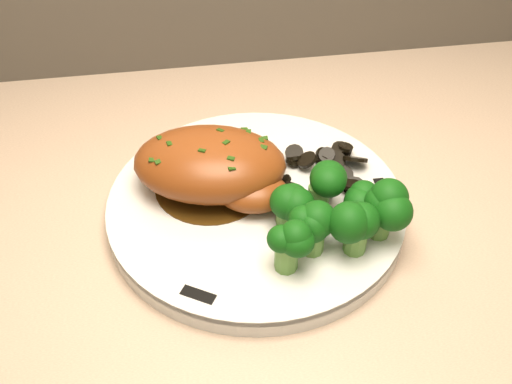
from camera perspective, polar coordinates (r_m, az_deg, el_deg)
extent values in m
cylinder|color=silver|center=(0.55, 0.00, -1.41)|extent=(0.32, 0.32, 0.02)
cube|color=black|center=(0.57, 11.13, 0.27)|extent=(0.01, 0.03, 0.00)
cube|color=black|center=(0.62, -6.25, 4.90)|extent=(0.03, 0.02, 0.00)
cube|color=black|center=(0.48, -5.16, -9.11)|extent=(0.03, 0.02, 0.00)
cylinder|color=#3D260B|center=(0.56, -4.01, 0.55)|extent=(0.10, 0.10, 0.00)
ellipsoid|color=brown|center=(0.54, -4.13, 2.52)|extent=(0.15, 0.11, 0.05)
ellipsoid|color=brown|center=(0.53, -0.32, 0.03)|extent=(0.07, 0.06, 0.03)
cube|color=#20410D|center=(0.54, -8.29, 4.60)|extent=(0.01, 0.00, 0.00)
cube|color=#20410D|center=(0.53, -6.69, 4.83)|extent=(0.01, 0.00, 0.00)
cube|color=#20410D|center=(0.53, -5.04, 4.90)|extent=(0.01, 0.00, 0.00)
cube|color=#20410D|center=(0.53, -3.37, 4.84)|extent=(0.01, 0.00, 0.00)
cube|color=#20410D|center=(0.53, -1.68, 4.64)|extent=(0.01, 0.00, 0.00)
cube|color=#20410D|center=(0.53, 0.01, 4.29)|extent=(0.01, 0.00, 0.00)
cylinder|color=black|center=(0.58, 7.88, 1.84)|extent=(0.02, 0.01, 0.01)
cylinder|color=black|center=(0.58, 7.65, 2.41)|extent=(0.02, 0.02, 0.01)
cylinder|color=black|center=(0.58, 7.21, 2.92)|extent=(0.02, 0.02, 0.01)
cylinder|color=black|center=(0.59, 6.53, 2.70)|extent=(0.02, 0.02, 0.01)
cylinder|color=black|center=(0.58, 5.80, 3.05)|extent=(0.02, 0.02, 0.01)
cylinder|color=black|center=(0.58, 4.99, 3.29)|extent=(0.02, 0.02, 0.01)
cylinder|color=black|center=(0.58, 4.14, 2.78)|extent=(0.02, 0.02, 0.01)
cylinder|color=black|center=(0.58, 3.39, 2.82)|extent=(0.02, 0.02, 0.00)
cylinder|color=black|center=(0.57, 2.76, 2.77)|extent=(0.02, 0.02, 0.01)
cylinder|color=black|center=(0.57, 2.27, 2.01)|extent=(0.02, 0.02, 0.01)
cylinder|color=black|center=(0.57, 2.02, 1.86)|extent=(0.02, 0.02, 0.01)
cylinder|color=black|center=(0.56, 2.01, 1.69)|extent=(0.02, 0.02, 0.01)
cylinder|color=black|center=(0.56, 2.22, 0.89)|extent=(0.02, 0.02, 0.01)
cylinder|color=black|center=(0.56, 2.68, 0.80)|extent=(0.03, 0.03, 0.01)
cylinder|color=black|center=(0.55, 3.35, 0.78)|extent=(0.03, 0.03, 0.02)
cylinder|color=black|center=(0.55, 4.11, 0.20)|extent=(0.03, 0.03, 0.02)
cylinder|color=black|center=(0.55, 4.99, 0.40)|extent=(0.02, 0.02, 0.01)
cylinder|color=black|center=(0.55, 5.87, 0.71)|extent=(0.02, 0.02, 0.01)
cylinder|color=black|center=(0.56, 6.61, 0.46)|extent=(0.03, 0.03, 0.01)
cylinder|color=black|center=(0.56, 7.27, 0.96)|extent=(0.03, 0.03, 0.01)
cylinder|color=black|center=(0.56, 7.74, 1.52)|extent=(0.03, 0.03, 0.02)
cylinder|color=black|center=(0.57, 7.90, 1.47)|extent=(0.03, 0.03, 0.01)
cylinder|color=#60953F|center=(0.52, 2.76, -1.86)|extent=(0.02, 0.02, 0.02)
sphere|color=#073408|center=(0.51, 2.82, -0.56)|extent=(0.03, 0.03, 0.03)
cylinder|color=#60953F|center=(0.53, 5.56, -0.82)|extent=(0.02, 0.02, 0.02)
sphere|color=#073408|center=(0.52, 5.68, 0.46)|extent=(0.03, 0.03, 0.03)
cylinder|color=#60953F|center=(0.53, 8.87, -1.54)|extent=(0.02, 0.02, 0.02)
sphere|color=#073408|center=(0.52, 9.06, -0.26)|extent=(0.03, 0.03, 0.03)
cylinder|color=#60953F|center=(0.50, 5.06, -4.29)|extent=(0.02, 0.02, 0.02)
sphere|color=#073408|center=(0.49, 5.17, -3.01)|extent=(0.03, 0.03, 0.03)
cylinder|color=#60953F|center=(0.50, 8.83, -4.23)|extent=(0.02, 0.02, 0.02)
sphere|color=#073408|center=(0.49, 9.02, -2.95)|extent=(0.03, 0.03, 0.03)
cylinder|color=#60953F|center=(0.52, 10.91, -2.80)|extent=(0.02, 0.02, 0.02)
sphere|color=#073408|center=(0.51, 11.14, -1.52)|extent=(0.03, 0.03, 0.03)
cylinder|color=#60953F|center=(0.49, 2.71, -5.81)|extent=(0.02, 0.02, 0.02)
sphere|color=#073408|center=(0.47, 2.77, -4.53)|extent=(0.03, 0.03, 0.03)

